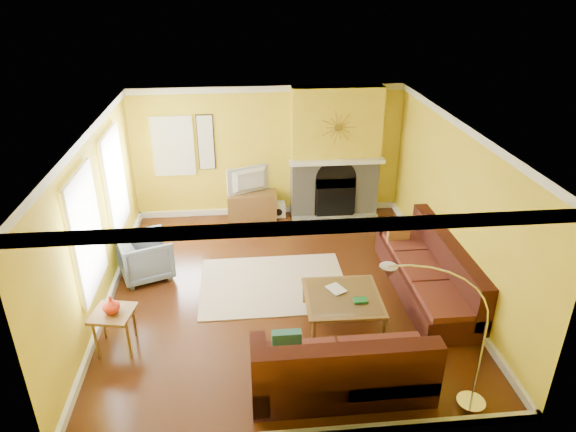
{
  "coord_description": "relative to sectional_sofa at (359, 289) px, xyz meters",
  "views": [
    {
      "loc": [
        -0.59,
        -7.01,
        4.72
      ],
      "look_at": [
        0.15,
        0.4,
        1.14
      ],
      "focal_mm": 32.0,
      "sensor_mm": 36.0,
      "label": 1
    }
  ],
  "objects": [
    {
      "name": "window_left_near",
      "position": [
        -3.81,
        2.07,
        1.05
      ],
      "size": [
        0.06,
        1.22,
        1.72
      ],
      "primitive_type": "cube",
      "color": "white",
      "rests_on": "wall_left"
    },
    {
      "name": "rug",
      "position": [
        -1.21,
        0.93,
        -0.44
      ],
      "size": [
        2.4,
        1.8,
        0.02
      ],
      "primitive_type": "cube",
      "color": "beige",
      "rests_on": "floor"
    },
    {
      "name": "wall_left",
      "position": [
        -3.85,
        0.77,
        0.9
      ],
      "size": [
        0.02,
        6.0,
        2.7
      ],
      "primitive_type": "cube",
      "color": "yellow",
      "rests_on": "ground"
    },
    {
      "name": "side_table",
      "position": [
        -3.47,
        -0.41,
        -0.16
      ],
      "size": [
        0.63,
        0.63,
        0.58
      ],
      "primitive_type": null,
      "rotation": [
        0.0,
        0.0,
        -0.2
      ],
      "color": "brown",
      "rests_on": "floor"
    },
    {
      "name": "wall_right",
      "position": [
        1.67,
        0.77,
        0.9
      ],
      "size": [
        0.02,
        6.0,
        2.7
      ],
      "primitive_type": "cube",
      "color": "yellow",
      "rests_on": "ground"
    },
    {
      "name": "crown_molding",
      "position": [
        -1.09,
        0.77,
        2.19
      ],
      "size": [
        5.5,
        6.0,
        0.12
      ],
      "primitive_type": null,
      "color": "white",
      "rests_on": "ceiling"
    },
    {
      "name": "media_console",
      "position": [
        -1.47,
        3.53,
        -0.17
      ],
      "size": [
        1.0,
        0.45,
        0.55
      ],
      "primitive_type": "cube",
      "color": "brown",
      "rests_on": "floor"
    },
    {
      "name": "ceiling",
      "position": [
        -1.09,
        0.77,
        2.26
      ],
      "size": [
        5.5,
        6.0,
        0.02
      ],
      "primitive_type": "cube",
      "color": "white",
      "rests_on": "ground"
    },
    {
      "name": "baseboard",
      "position": [
        -1.09,
        0.77,
        -0.39
      ],
      "size": [
        5.5,
        6.0,
        0.12
      ],
      "primitive_type": null,
      "color": "white",
      "rests_on": "floor"
    },
    {
      "name": "mantel",
      "position": [
        0.26,
        3.33,
        0.8
      ],
      "size": [
        1.92,
        0.22,
        0.08
      ],
      "primitive_type": "cube",
      "color": "white",
      "rests_on": "fireplace"
    },
    {
      "name": "coffee_table",
      "position": [
        -0.27,
        -0.13,
        -0.23
      ],
      "size": [
        1.13,
        1.13,
        0.44
      ],
      "primitive_type": null,
      "rotation": [
        0.0,
        0.0,
        -0.03
      ],
      "color": "white",
      "rests_on": "floor"
    },
    {
      "name": "wall_back",
      "position": [
        -1.09,
        3.78,
        0.9
      ],
      "size": [
        5.5,
        0.02,
        2.7
      ],
      "primitive_type": "cube",
      "color": "yellow",
      "rests_on": "ground"
    },
    {
      "name": "window_back",
      "position": [
        -2.99,
        3.73,
        1.1
      ],
      "size": [
        0.82,
        0.06,
        1.22
      ],
      "primitive_type": "cube",
      "color": "white",
      "rests_on": "wall_back"
    },
    {
      "name": "tv",
      "position": [
        -1.47,
        3.53,
        0.38
      ],
      "size": [
        0.95,
        0.51,
        0.57
      ],
      "primitive_type": "imported",
      "rotation": [
        0.0,
        0.0,
        3.55
      ],
      "color": "black",
      "rests_on": "media_console"
    },
    {
      "name": "fireplace",
      "position": [
        0.26,
        3.57,
        0.9
      ],
      "size": [
        1.8,
        0.4,
        2.7
      ],
      "primitive_type": null,
      "color": "gray",
      "rests_on": "floor"
    },
    {
      "name": "armchair",
      "position": [
        -3.33,
        1.41,
        -0.07
      ],
      "size": [
        1.06,
        1.04,
        0.75
      ],
      "primitive_type": "imported",
      "rotation": [
        0.0,
        0.0,
        1.93
      ],
      "color": "slate",
      "rests_on": "floor"
    },
    {
      "name": "vase",
      "position": [
        -3.47,
        -0.41,
        0.25
      ],
      "size": [
        0.29,
        0.29,
        0.24
      ],
      "primitive_type": "imported",
      "rotation": [
        0.0,
        0.0,
        -0.28
      ],
      "color": "red",
      "rests_on": "side_table"
    },
    {
      "name": "window_left_far",
      "position": [
        -3.81,
        0.17,
        1.05
      ],
      "size": [
        0.06,
        1.22,
        1.72
      ],
      "primitive_type": "cube",
      "color": "white",
      "rests_on": "wall_left"
    },
    {
      "name": "sectional_sofa",
      "position": [
        0.0,
        0.0,
        0.0
      ],
      "size": [
        3.31,
        3.85,
        0.9
      ],
      "primitive_type": null,
      "color": "#3C1613",
      "rests_on": "floor"
    },
    {
      "name": "wall_front",
      "position": [
        -1.09,
        -2.24,
        0.9
      ],
      "size": [
        5.5,
        0.02,
        2.7
      ],
      "primitive_type": "cube",
      "color": "yellow",
      "rests_on": "ground"
    },
    {
      "name": "floor",
      "position": [
        -1.09,
        0.77,
        -0.46
      ],
      "size": [
        5.5,
        6.0,
        0.02
      ],
      "primitive_type": "cube",
      "color": "#562912",
      "rests_on": "ground"
    },
    {
      "name": "book",
      "position": [
        -0.44,
        -0.02,
        0.0
      ],
      "size": [
        0.32,
        0.35,
        0.03
      ],
      "primitive_type": "imported",
      "rotation": [
        0.0,
        0.0,
        0.47
      ],
      "color": "white",
      "rests_on": "coffee_table"
    },
    {
      "name": "subwoofer",
      "position": [
        -0.92,
        3.57,
        -0.31
      ],
      "size": [
        0.29,
        0.29,
        0.29
      ],
      "primitive_type": "cube",
      "color": "white",
      "rests_on": "floor"
    },
    {
      "name": "sunburst",
      "position": [
        0.26,
        3.34,
        1.5
      ],
      "size": [
        0.7,
        0.04,
        0.7
      ],
      "primitive_type": null,
      "color": "olive",
      "rests_on": "fireplace"
    },
    {
      "name": "wall_art",
      "position": [
        -2.34,
        3.74,
        1.15
      ],
      "size": [
        0.34,
        0.04,
        1.14
      ],
      "primitive_type": "cube",
      "color": "white",
      "rests_on": "wall_back"
    },
    {
      "name": "arc_lamp",
      "position": [
        0.41,
        -1.91,
        0.55
      ],
      "size": [
        1.29,
        0.36,
        2.0
      ],
      "primitive_type": null,
      "color": "silver",
      "rests_on": "floor"
    },
    {
      "name": "hearth",
      "position": [
        0.26,
        3.02,
        -0.42
      ],
      "size": [
        1.8,
        0.7,
        0.06
      ],
      "primitive_type": "cube",
      "color": "gray",
      "rests_on": "floor"
    }
  ]
}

